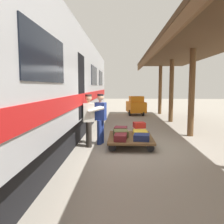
{
  "coord_description": "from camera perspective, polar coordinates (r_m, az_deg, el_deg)",
  "views": [
    {
      "loc": [
        0.49,
        7.43,
        1.96
      ],
      "look_at": [
        0.78,
        0.04,
        1.15
      ],
      "focal_mm": 37.69,
      "sensor_mm": 36.0,
      "label": 1
    }
  ],
  "objects": [
    {
      "name": "ground_plane",
      "position": [
        7.7,
        5.92,
        -8.53
      ],
      "size": [
        60.0,
        60.0,
        0.0
      ],
      "primitive_type": "plane",
      "color": "gray"
    },
    {
      "name": "platform_canopy",
      "position": [
        8.01,
        22.65,
        15.35
      ],
      "size": [
        3.2,
        19.64,
        3.56
      ],
      "color": "brown",
      "rests_on": "ground_plane"
    },
    {
      "name": "train_car",
      "position": [
        7.93,
        -18.21,
        6.66
      ],
      "size": [
        3.02,
        19.72,
        4.0
      ],
      "color": "#B7BABF",
      "rests_on": "ground_plane"
    },
    {
      "name": "luggage_cart",
      "position": [
        7.88,
        4.48,
        -6.24
      ],
      "size": [
        1.44,
        1.96,
        0.3
      ],
      "color": "brown",
      "rests_on": "ground_plane"
    },
    {
      "name": "suitcase_maroon_trunk",
      "position": [
        7.32,
        2.09,
        -6.09
      ],
      "size": [
        0.41,
        0.65,
        0.19
      ],
      "primitive_type": "cube",
      "rotation": [
        0.0,
        0.0,
        -0.08
      ],
      "color": "maroon",
      "rests_on": "luggage_cart"
    },
    {
      "name": "suitcase_burgundy_valise",
      "position": [
        8.37,
        2.13,
        -4.38
      ],
      "size": [
        0.48,
        0.49,
        0.23
      ],
      "primitive_type": "cube",
      "rotation": [
        0.0,
        0.0,
        -0.12
      ],
      "color": "maroon",
      "rests_on": "luggage_cart"
    },
    {
      "name": "suitcase_cream_canvas",
      "position": [
        8.4,
        6.56,
        -4.47
      ],
      "size": [
        0.43,
        0.47,
        0.21
      ],
      "primitive_type": "cube",
      "rotation": [
        0.0,
        0.0,
        0.07
      ],
      "color": "beige",
      "rests_on": "luggage_cart"
    },
    {
      "name": "suitcase_yellow_case",
      "position": [
        7.87,
        6.85,
        -5.23
      ],
      "size": [
        0.46,
        0.58,
        0.2
      ],
      "primitive_type": "cube",
      "rotation": [
        0.0,
        0.0,
        0.01
      ],
      "color": "gold",
      "rests_on": "luggage_cart"
    },
    {
      "name": "suitcase_navy_fabric",
      "position": [
        7.35,
        7.18,
        -6.09
      ],
      "size": [
        0.53,
        0.54,
        0.19
      ],
      "primitive_type": "cube",
      "rotation": [
        0.0,
        0.0,
        -0.14
      ],
      "color": "navy",
      "rests_on": "luggage_cart"
    },
    {
      "name": "suitcase_olive_duffel",
      "position": [
        7.85,
        2.11,
        -5.18
      ],
      "size": [
        0.53,
        0.6,
        0.21
      ],
      "primitive_type": "cube",
      "rotation": [
        0.0,
        0.0,
        0.11
      ],
      "color": "brown",
      "rests_on": "luggage_cart"
    },
    {
      "name": "suitcase_red_plastic",
      "position": [
        8.35,
        6.62,
        -3.15
      ],
      "size": [
        0.45,
        0.44,
        0.19
      ],
      "primitive_type": "cube",
      "rotation": [
        0.0,
        0.0,
        0.18
      ],
      "color": "#AD231E",
      "rests_on": "suitcase_cream_canvas"
    },
    {
      "name": "porter_in_overalls",
      "position": [
        7.98,
        -2.94,
        -1.21
      ],
      "size": [
        0.73,
        0.56,
        1.7
      ],
      "color": "navy",
      "rests_on": "ground_plane"
    },
    {
      "name": "porter_by_door",
      "position": [
        7.64,
        -5.55,
        -1.56
      ],
      "size": [
        0.73,
        0.55,
        1.7
      ],
      "color": "#332D28",
      "rests_on": "ground_plane"
    },
    {
      "name": "baggage_tug",
      "position": [
        16.2,
        5.86,
        1.49
      ],
      "size": [
        1.36,
        1.85,
        1.3
      ],
      "color": "orange",
      "rests_on": "ground_plane"
    }
  ]
}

